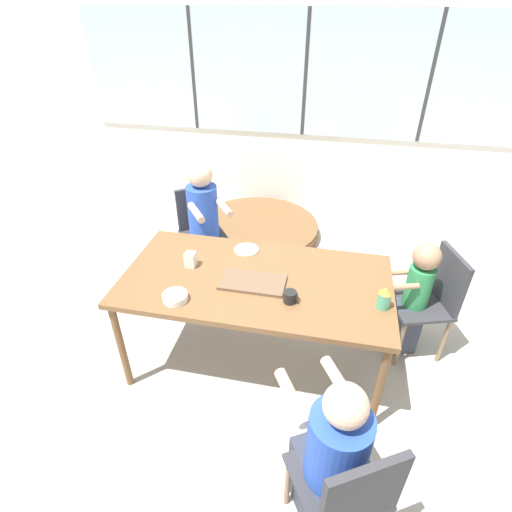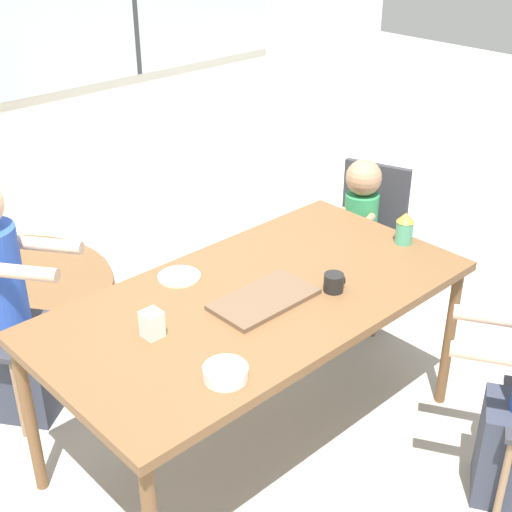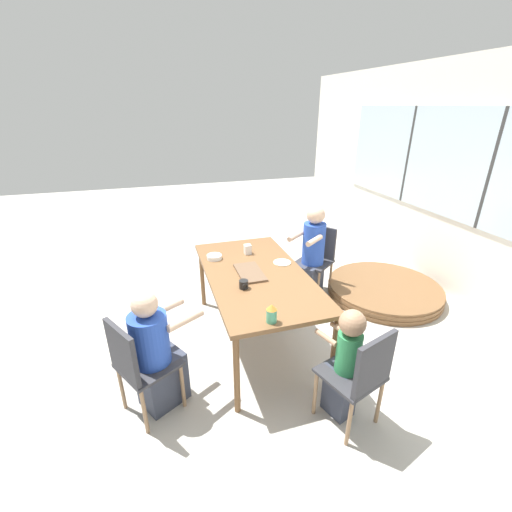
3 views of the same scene
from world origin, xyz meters
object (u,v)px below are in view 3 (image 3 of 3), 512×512
(chair_for_man_blue_shirt, at_px, (136,362))
(bowl_white_shallow, at_px, (214,257))
(chair_for_toddler, at_px, (361,373))
(milk_carton_small, at_px, (248,249))
(sippy_cup, at_px, (272,313))
(person_woman_green_shirt, at_px, (312,256))
(coffee_mug, at_px, (244,284))
(chair_for_woman_green_shirt, at_px, (318,254))
(person_man_blue_shirt, at_px, (156,355))
(person_toddler, at_px, (345,365))
(folded_table_stack, at_px, (384,290))

(chair_for_man_blue_shirt, distance_m, bowl_white_shallow, 1.40)
(chair_for_toddler, relative_size, milk_carton_small, 8.35)
(sippy_cup, bearing_deg, person_woman_green_shirt, 144.55)
(milk_carton_small, relative_size, bowl_white_shallow, 0.67)
(chair_for_toddler, xyz_separation_m, coffee_mug, (-0.99, -0.60, 0.29))
(milk_carton_small, bearing_deg, bowl_white_shallow, -85.28)
(chair_for_woman_green_shirt, height_order, bowl_white_shallow, chair_for_woman_green_shirt)
(coffee_mug, bearing_deg, person_man_blue_shirt, -68.24)
(chair_for_toddler, xyz_separation_m, person_toddler, (-0.14, -0.05, -0.03))
(coffee_mug, bearing_deg, sippy_cup, 6.50)
(milk_carton_small, xyz_separation_m, folded_table_stack, (0.09, 1.80, -0.76))
(sippy_cup, bearing_deg, chair_for_man_blue_shirt, -98.81)
(milk_carton_small, height_order, bowl_white_shallow, milk_carton_small)
(chair_for_man_blue_shirt, relative_size, coffee_mug, 9.85)
(chair_for_woman_green_shirt, relative_size, sippy_cup, 5.74)
(person_woman_green_shirt, height_order, person_toddler, person_woman_green_shirt)
(person_woman_green_shirt, distance_m, bowl_white_shallow, 1.30)
(chair_for_man_blue_shirt, xyz_separation_m, sippy_cup, (0.16, 1.00, 0.33))
(person_man_blue_shirt, relative_size, sippy_cup, 6.97)
(chair_for_toddler, height_order, person_man_blue_shirt, person_man_blue_shirt)
(bowl_white_shallow, bearing_deg, sippy_cup, 8.82)
(chair_for_woman_green_shirt, xyz_separation_m, person_woman_green_shirt, (0.09, -0.13, 0.04))
(chair_for_man_blue_shirt, distance_m, person_woman_green_shirt, 2.46)
(coffee_mug, height_order, milk_carton_small, milk_carton_small)
(person_toddler, xyz_separation_m, coffee_mug, (-0.85, -0.55, 0.33))
(person_man_blue_shirt, bearing_deg, bowl_white_shallow, 116.72)
(chair_for_woman_green_shirt, xyz_separation_m, chair_for_man_blue_shirt, (1.43, -2.19, 0.00))
(person_woman_green_shirt, relative_size, bowl_white_shallow, 7.65)
(person_man_blue_shirt, xyz_separation_m, sippy_cup, (0.24, 0.86, 0.37))
(person_toddler, distance_m, bowl_white_shallow, 1.72)
(sippy_cup, bearing_deg, bowl_white_shallow, -171.18)
(sippy_cup, relative_size, milk_carton_small, 1.46)
(person_woman_green_shirt, height_order, bowl_white_shallow, person_woman_green_shirt)
(sippy_cup, height_order, bowl_white_shallow, sippy_cup)
(milk_carton_small, bearing_deg, coffee_mug, -18.31)
(folded_table_stack, bearing_deg, person_woman_green_shirt, -107.50)
(folded_table_stack, bearing_deg, sippy_cup, -58.86)
(chair_for_woman_green_shirt, bearing_deg, person_man_blue_shirt, 87.32)
(person_toddler, distance_m, coffee_mug, 1.06)
(chair_for_man_blue_shirt, xyz_separation_m, person_man_blue_shirt, (-0.08, 0.14, -0.04))
(folded_table_stack, bearing_deg, chair_for_man_blue_shirt, -70.76)
(chair_for_man_blue_shirt, bearing_deg, sippy_cup, 51.01)
(chair_for_man_blue_shirt, distance_m, chair_for_toddler, 1.65)
(chair_for_toddler, xyz_separation_m, person_man_blue_shirt, (-0.67, -1.39, -0.04))
(person_man_blue_shirt, height_order, folded_table_stack, person_man_blue_shirt)
(coffee_mug, bearing_deg, chair_for_toddler, 31.06)
(person_woman_green_shirt, bearing_deg, sippy_cup, 108.63)
(person_toddler, relative_size, sippy_cup, 6.37)
(sippy_cup, relative_size, bowl_white_shallow, 0.98)
(chair_for_toddler, height_order, sippy_cup, sippy_cup)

